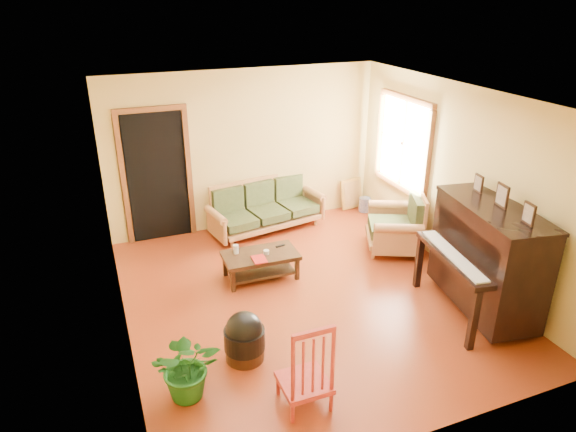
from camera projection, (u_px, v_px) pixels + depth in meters
name	position (u px, v px, depth m)	size (l,w,h in m)	color
floor	(305.00, 296.00, 6.75)	(5.00, 5.00, 0.00)	#64200D
doorway	(157.00, 178.00, 7.95)	(1.08, 0.16, 2.05)	black
window	(403.00, 143.00, 8.00)	(0.12, 1.36, 1.46)	white
sofa	(267.00, 207.00, 8.47)	(1.91, 0.80, 0.82)	#A3693B
coffee_table	(261.00, 266.00, 7.12)	(1.02, 0.56, 0.37)	black
armchair	(394.00, 221.00, 7.80)	(0.89, 0.94, 0.94)	#A3693B
piano	(486.00, 260.00, 6.19)	(0.94, 1.59, 1.40)	black
footstool	(245.00, 342.00, 5.54)	(0.45, 0.45, 0.42)	black
red_chair	(304.00, 362.00, 4.82)	(0.46, 0.50, 0.98)	maroon
leaning_frame	(351.00, 193.00, 9.35)	(0.44, 0.10, 0.59)	gold
ceramic_crock	(365.00, 205.00, 9.29)	(0.21, 0.21, 0.26)	navy
potted_plant	(188.00, 366.00, 4.97)	(0.65, 0.56, 0.72)	#185519
book	(253.00, 261.00, 6.84)	(0.18, 0.24, 0.02)	#A21815
candle	(236.00, 249.00, 7.04)	(0.07, 0.07, 0.13)	silver
glass_jar	(266.00, 252.00, 7.03)	(0.08, 0.08, 0.05)	silver
remote	(280.00, 246.00, 7.25)	(0.13, 0.04, 0.01)	black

